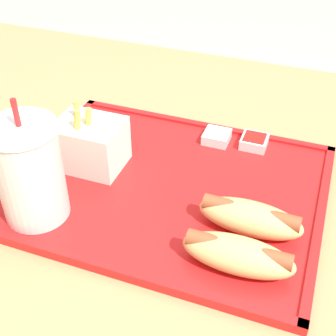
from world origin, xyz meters
TOP-DOWN VIEW (x-y plane):
  - dining_table at (0.00, 0.00)m, footprint 1.49×0.92m
  - food_tray at (0.01, 0.02)m, footprint 0.44×0.35m
  - soda_cup at (0.16, 0.13)m, footprint 0.09×0.09m
  - hot_dog_far at (-0.12, 0.13)m, footprint 0.13×0.05m
  - hot_dog_near at (-0.12, 0.07)m, footprint 0.13×0.05m
  - fries_carton at (0.14, 0.01)m, footprint 0.10×0.08m
  - sauce_cup_mayo at (-0.02, -0.12)m, footprint 0.04×0.04m
  - sauce_cup_ketchup at (-0.08, -0.12)m, footprint 0.04×0.04m

SIDE VIEW (x-z plane):
  - dining_table at x=0.00m, z-range 0.00..0.71m
  - food_tray at x=0.01m, z-range 0.71..0.73m
  - sauce_cup_mayo at x=-0.02m, z-range 0.72..0.74m
  - sauce_cup_ketchup at x=-0.08m, z-range 0.72..0.74m
  - hot_dog_far at x=-0.12m, z-range 0.73..0.77m
  - hot_dog_near at x=-0.12m, z-range 0.73..0.77m
  - fries_carton at x=0.14m, z-range 0.71..0.81m
  - soda_cup at x=0.16m, z-range 0.71..0.88m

